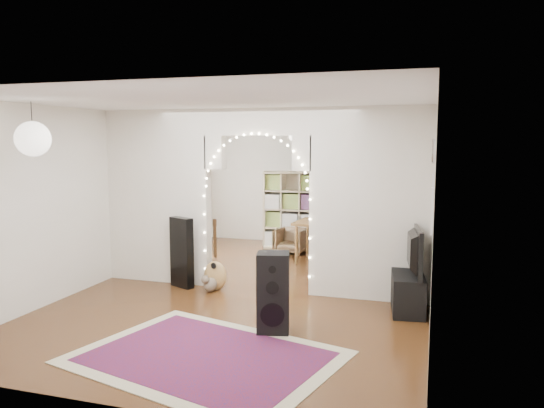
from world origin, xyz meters
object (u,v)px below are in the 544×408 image
(bookcase, at_px, (301,210))
(dining_table, at_px, (329,226))
(dining_chair_right, at_px, (286,240))
(floor_speaker, at_px, (273,293))
(dining_chair_left, at_px, (292,241))
(acoustic_guitar, at_px, (215,264))
(media_console, at_px, (407,291))

(bookcase, distance_m, dining_table, 1.45)
(bookcase, distance_m, dining_chair_right, 0.74)
(floor_speaker, xyz_separation_m, dining_chair_right, (-1.09, 4.47, -0.25))
(dining_chair_right, bearing_deg, dining_table, -39.69)
(bookcase, relative_size, dining_chair_left, 2.90)
(bookcase, bearing_deg, dining_table, -70.44)
(floor_speaker, relative_size, dining_chair_right, 1.91)
(acoustic_guitar, relative_size, dining_table, 0.72)
(bookcase, relative_size, dining_chair_right, 3.21)
(dining_table, height_order, dining_chair_right, dining_table)
(floor_speaker, height_order, bookcase, bookcase)
(media_console, distance_m, dining_chair_left, 3.79)
(dining_table, bearing_deg, dining_chair_left, 150.06)
(media_console, relative_size, dining_chair_right, 2.01)
(acoustic_guitar, height_order, media_console, acoustic_guitar)
(dining_table, xyz_separation_m, dining_chair_left, (-0.86, 0.60, -0.43))
(acoustic_guitar, relative_size, bookcase, 0.57)
(floor_speaker, bearing_deg, dining_table, 77.09)
(floor_speaker, distance_m, bookcase, 4.97)
(acoustic_guitar, xyz_separation_m, dining_chair_left, (0.42, 2.86, -0.15))
(dining_chair_left, bearing_deg, dining_table, -29.71)
(floor_speaker, bearing_deg, dining_chair_right, 89.81)
(media_console, bearing_deg, floor_speaker, -143.99)
(acoustic_guitar, xyz_separation_m, media_console, (2.80, -0.10, -0.15))
(dining_table, relative_size, dining_chair_right, 2.55)
(dining_chair_right, bearing_deg, acoustic_guitar, -97.46)
(acoustic_guitar, distance_m, bookcase, 3.50)
(dining_chair_left, bearing_deg, bookcase, 91.72)
(bookcase, bearing_deg, floor_speaker, -94.82)
(bookcase, distance_m, dining_chair_left, 0.80)
(dining_chair_right, bearing_deg, floor_speaker, -78.90)
(floor_speaker, height_order, dining_chair_left, floor_speaker)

